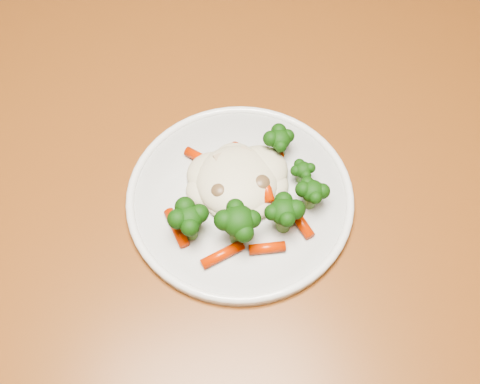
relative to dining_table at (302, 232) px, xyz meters
The scene contains 3 objects.
dining_table is the anchor object (origin of this frame).
plate 0.12m from the dining_table, 168.08° to the left, with size 0.27×0.27×0.01m, color silver.
meal 0.14m from the dining_table, behind, with size 0.19×0.16×0.05m.
Camera 1 is at (-0.15, -0.42, 1.37)m, focal length 45.00 mm.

